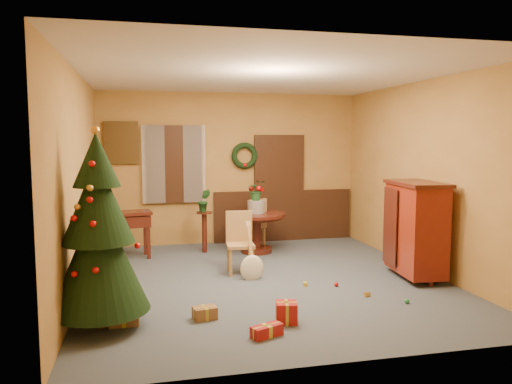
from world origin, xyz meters
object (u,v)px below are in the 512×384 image
object	(u,v)px
chair_near	(240,240)
sideboard	(416,227)
dining_table	(256,225)
christmas_tree	(99,234)
writing_desk	(124,223)

from	to	relation	value
chair_near	sideboard	bearing A→B (deg)	-19.82
dining_table	sideboard	world-z (taller)	sideboard
christmas_tree	sideboard	xyz separation A→B (m)	(4.30, 0.99, -0.27)
chair_near	sideboard	world-z (taller)	sideboard
dining_table	writing_desk	size ratio (longest dim) A/B	1.07
dining_table	sideboard	xyz separation A→B (m)	(1.88, -2.13, 0.26)
chair_near	christmas_tree	distance (m)	2.70
christmas_tree	writing_desk	world-z (taller)	christmas_tree
chair_near	christmas_tree	bearing A→B (deg)	-135.24
chair_near	writing_desk	size ratio (longest dim) A/B	0.96
writing_desk	sideboard	distance (m)	4.69
chair_near	sideboard	distance (m)	2.59
christmas_tree	sideboard	bearing A→B (deg)	12.97
writing_desk	chair_near	bearing A→B (deg)	-36.58
chair_near	christmas_tree	world-z (taller)	christmas_tree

